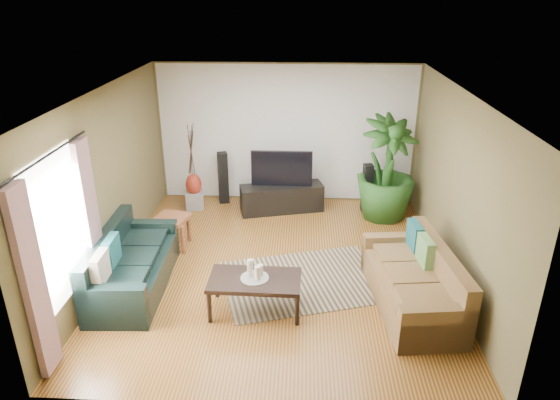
# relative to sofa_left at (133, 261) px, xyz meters

# --- Properties ---
(floor) EXTENTS (5.50, 5.50, 0.00)m
(floor) POSITION_rel_sofa_left_xyz_m (2.04, 0.62, -0.42)
(floor) COLOR #9E6B29
(floor) RESTS_ON ground
(ceiling) EXTENTS (5.50, 5.50, 0.00)m
(ceiling) POSITION_rel_sofa_left_xyz_m (2.04, 0.62, 2.28)
(ceiling) COLOR white
(ceiling) RESTS_ON ground
(wall_back) EXTENTS (5.00, 0.00, 5.00)m
(wall_back) POSITION_rel_sofa_left_xyz_m (2.04, 3.37, 0.93)
(wall_back) COLOR brown
(wall_back) RESTS_ON ground
(wall_front) EXTENTS (5.00, 0.00, 5.00)m
(wall_front) POSITION_rel_sofa_left_xyz_m (2.04, -2.13, 0.93)
(wall_front) COLOR brown
(wall_front) RESTS_ON ground
(wall_left) EXTENTS (0.00, 5.50, 5.50)m
(wall_left) POSITION_rel_sofa_left_xyz_m (-0.46, 0.62, 0.92)
(wall_left) COLOR brown
(wall_left) RESTS_ON ground
(wall_right) EXTENTS (0.00, 5.50, 5.50)m
(wall_right) POSITION_rel_sofa_left_xyz_m (4.54, 0.62, 0.92)
(wall_right) COLOR brown
(wall_right) RESTS_ON ground
(backwall_panel) EXTENTS (4.90, 0.00, 4.90)m
(backwall_panel) POSITION_rel_sofa_left_xyz_m (2.04, 3.36, 0.93)
(backwall_panel) COLOR white
(backwall_panel) RESTS_ON ground
(window_pane) EXTENTS (0.00, 1.80, 1.80)m
(window_pane) POSITION_rel_sofa_left_xyz_m (-0.44, -0.98, 0.97)
(window_pane) COLOR white
(window_pane) RESTS_ON ground
(curtain_near) EXTENTS (0.08, 0.35, 2.20)m
(curtain_near) POSITION_rel_sofa_left_xyz_m (-0.39, -1.73, 0.72)
(curtain_near) COLOR gray
(curtain_near) RESTS_ON ground
(curtain_far) EXTENTS (0.08, 0.35, 2.20)m
(curtain_far) POSITION_rel_sofa_left_xyz_m (-0.39, -0.23, 0.72)
(curtain_far) COLOR gray
(curtain_far) RESTS_ON ground
(curtain_rod) EXTENTS (0.03, 1.90, 0.03)m
(curtain_rod) POSITION_rel_sofa_left_xyz_m (-0.39, -0.98, 1.87)
(curtain_rod) COLOR black
(curtain_rod) RESTS_ON ground
(sofa_left) EXTENTS (0.95, 2.06, 0.85)m
(sofa_left) POSITION_rel_sofa_left_xyz_m (0.00, 0.00, 0.00)
(sofa_left) COLOR black
(sofa_left) RESTS_ON floor
(sofa_right) EXTENTS (1.13, 2.09, 0.85)m
(sofa_right) POSITION_rel_sofa_left_xyz_m (3.85, -0.25, 0.00)
(sofa_right) COLOR brown
(sofa_right) RESTS_ON floor
(area_rug) EXTENTS (2.66, 2.21, 0.01)m
(area_rug) POSITION_rel_sofa_left_xyz_m (2.41, 0.27, -0.42)
(area_rug) COLOR #9D825C
(area_rug) RESTS_ON floor
(coffee_table) EXTENTS (1.21, 0.68, 0.49)m
(coffee_table) POSITION_rel_sofa_left_xyz_m (1.77, -0.47, -0.18)
(coffee_table) COLOR black
(coffee_table) RESTS_ON floor
(candle_tray) EXTENTS (0.37, 0.37, 0.02)m
(candle_tray) POSITION_rel_sofa_left_xyz_m (1.77, -0.47, 0.07)
(candle_tray) COLOR #969791
(candle_tray) RESTS_ON coffee_table
(candle_tall) EXTENTS (0.08, 0.08, 0.24)m
(candle_tall) POSITION_rel_sofa_left_xyz_m (1.71, -0.44, 0.20)
(candle_tall) COLOR beige
(candle_tall) RESTS_ON candle_tray
(candle_mid) EXTENTS (0.08, 0.08, 0.19)m
(candle_mid) POSITION_rel_sofa_left_xyz_m (1.81, -0.51, 0.17)
(candle_mid) COLOR beige
(candle_mid) RESTS_ON candle_tray
(candle_short) EXTENTS (0.08, 0.08, 0.15)m
(candle_short) POSITION_rel_sofa_left_xyz_m (1.84, -0.41, 0.16)
(candle_short) COLOR white
(candle_short) RESTS_ON candle_tray
(tv_stand) EXTENTS (1.62, 0.84, 0.52)m
(tv_stand) POSITION_rel_sofa_left_xyz_m (1.97, 2.75, -0.17)
(tv_stand) COLOR black
(tv_stand) RESTS_ON floor
(television) EXTENTS (1.14, 0.06, 0.67)m
(television) POSITION_rel_sofa_left_xyz_m (1.97, 2.77, 0.43)
(television) COLOR black
(television) RESTS_ON tv_stand
(speaker_left) EXTENTS (0.23, 0.25, 1.03)m
(speaker_left) POSITION_rel_sofa_left_xyz_m (0.80, 3.12, 0.09)
(speaker_left) COLOR black
(speaker_left) RESTS_ON floor
(speaker_right) EXTENTS (0.19, 0.21, 0.93)m
(speaker_right) POSITION_rel_sofa_left_xyz_m (3.59, 2.83, 0.04)
(speaker_right) COLOR black
(speaker_right) RESTS_ON floor
(potted_plant) EXTENTS (1.45, 1.45, 1.90)m
(potted_plant) POSITION_rel_sofa_left_xyz_m (3.87, 2.57, 0.53)
(potted_plant) COLOR #1F4A18
(potted_plant) RESTS_ON floor
(plant_pot) EXTENTS (0.35, 0.35, 0.27)m
(plant_pot) POSITION_rel_sofa_left_xyz_m (3.87, 2.57, -0.29)
(plant_pot) COLOR black
(plant_pot) RESTS_ON floor
(pedestal) EXTENTS (0.39, 0.39, 0.33)m
(pedestal) POSITION_rel_sofa_left_xyz_m (0.28, 2.80, -0.26)
(pedestal) COLOR #989895
(pedestal) RESTS_ON floor
(vase) EXTENTS (0.30, 0.30, 0.43)m
(vase) POSITION_rel_sofa_left_xyz_m (0.28, 2.80, 0.06)
(vase) COLOR maroon
(vase) RESTS_ON pedestal
(side_table) EXTENTS (0.61, 0.61, 0.55)m
(side_table) POSITION_rel_sofa_left_xyz_m (0.25, 1.21, -0.15)
(side_table) COLOR brown
(side_table) RESTS_ON floor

